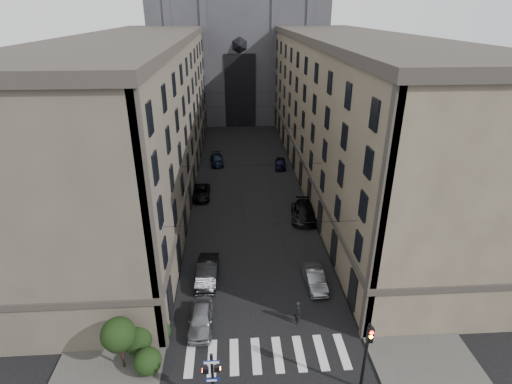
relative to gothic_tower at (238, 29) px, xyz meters
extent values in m
cube|color=#383533|center=(-10.50, -38.96, -17.72)|extent=(7.00, 80.00, 0.15)
cube|color=#383533|center=(10.50, -38.96, -17.72)|extent=(7.00, 80.00, 0.15)
cube|color=beige|center=(0.00, -69.96, -17.79)|extent=(11.00, 3.20, 0.01)
cube|color=#4F483C|center=(-13.50, -38.96, -8.80)|extent=(13.00, 60.00, 18.00)
cube|color=#38332D|center=(-13.50, -38.96, 0.60)|extent=(13.60, 60.60, 0.90)
cube|color=#38332D|center=(-13.50, -38.96, -13.60)|extent=(13.40, 60.30, 0.50)
cube|color=brown|center=(13.50, -38.96, -8.80)|extent=(13.00, 60.00, 18.00)
cube|color=#38332D|center=(13.50, -38.96, 0.60)|extent=(13.60, 60.60, 0.90)
cube|color=#38332D|center=(13.50, -38.96, -13.60)|extent=(13.40, 60.30, 0.50)
cube|color=#2D2D33|center=(0.00, 0.04, -2.80)|extent=(34.00, 22.00, 30.00)
cube|color=black|center=(0.00, -11.01, -10.80)|extent=(6.00, 0.30, 14.00)
cylinder|color=black|center=(-3.50, -73.46, -15.80)|extent=(0.18, 0.18, 4.00)
cube|color=orange|center=(-3.22, -73.46, -14.90)|extent=(0.34, 0.24, 0.38)
cube|color=#FF0C07|center=(-3.88, -73.36, -15.10)|extent=(0.34, 0.24, 0.38)
cube|color=navy|center=(-3.50, -73.59, -14.25)|extent=(0.95, 0.05, 0.24)
cube|color=navy|center=(-3.50, -73.59, -15.65)|extent=(0.85, 0.05, 0.27)
cylinder|color=black|center=(5.60, -72.96, -15.20)|extent=(0.20, 0.20, 5.20)
cube|color=black|center=(5.60, -73.18, -13.20)|extent=(0.34, 0.30, 1.00)
cylinder|color=#FF0C07|center=(5.60, -73.34, -12.88)|extent=(0.22, 0.05, 0.22)
cylinder|color=orange|center=(5.60, -73.34, -13.20)|extent=(0.22, 0.05, 0.22)
cylinder|color=black|center=(5.60, -73.34, -13.52)|extent=(0.22, 0.05, 0.22)
sphere|color=black|center=(-7.80, -70.96, -16.75)|extent=(1.80, 1.80, 1.80)
sphere|color=black|center=(-8.80, -69.16, -16.65)|extent=(2.00, 2.00, 2.00)
sphere|color=black|center=(-7.40, -68.16, -16.95)|extent=(1.40, 1.40, 1.40)
cylinder|color=black|center=(-9.50, -70.46, -16.45)|extent=(0.16, 0.16, 2.40)
sphere|color=black|center=(-9.50, -70.46, -14.85)|extent=(2.20, 2.20, 2.20)
cylinder|color=black|center=(0.00, -64.96, -10.30)|extent=(14.00, 0.03, 0.03)
cylinder|color=black|center=(0.00, -52.96, -10.30)|extent=(14.00, 0.03, 0.03)
cylinder|color=black|center=(0.00, -39.96, -10.30)|extent=(14.00, 0.03, 0.03)
cylinder|color=black|center=(0.00, -26.96, -10.30)|extent=(14.00, 0.03, 0.03)
cylinder|color=black|center=(0.00, -14.96, -10.30)|extent=(14.00, 0.03, 0.03)
cylinder|color=black|center=(-1.30, -38.96, -10.70)|extent=(0.03, 60.00, 0.03)
cylinder|color=black|center=(1.30, -38.96, -10.70)|extent=(0.03, 60.00, 0.03)
imported|color=slate|center=(-4.64, -66.96, -17.05)|extent=(1.92, 4.46, 1.50)
imported|color=black|center=(-4.42, -61.26, -16.97)|extent=(1.96, 5.09, 1.66)
imported|color=black|center=(-6.01, -44.27, -17.13)|extent=(2.27, 4.81, 1.33)
imported|color=black|center=(-4.31, -32.33, -17.13)|extent=(2.23, 4.76, 1.34)
imported|color=slate|center=(4.73, -62.61, -17.10)|extent=(1.65, 4.31, 1.40)
imported|color=black|center=(5.65, -50.75, -17.11)|extent=(2.92, 5.24, 1.39)
imported|color=black|center=(6.08, -50.65, -17.01)|extent=(2.64, 5.58, 1.57)
imported|color=black|center=(5.20, -34.51, -17.14)|extent=(2.01, 4.02, 1.32)
imported|color=black|center=(2.57, -66.96, -16.83)|extent=(0.60, 0.78, 1.93)
camera|label=1|loc=(-2.06, -90.08, 3.79)|focal=28.00mm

